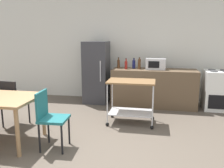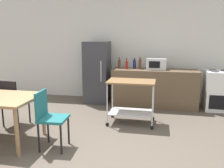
# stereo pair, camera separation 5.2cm
# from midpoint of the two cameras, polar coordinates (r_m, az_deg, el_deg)

# --- Properties ---
(ground_plane) EXTENTS (12.00, 12.00, 0.00)m
(ground_plane) POSITION_cam_midpoint_polar(r_m,az_deg,el_deg) (3.65, -5.76, -16.15)
(ground_plane) COLOR brown
(back_wall) EXTENTS (8.40, 0.12, 2.90)m
(back_wall) POSITION_cam_midpoint_polar(r_m,az_deg,el_deg) (6.36, 2.62, 9.39)
(back_wall) COLOR silver
(back_wall) RESTS_ON ground_plane
(kitchen_counter) EXTENTS (2.00, 0.64, 0.90)m
(kitchen_counter) POSITION_cam_midpoint_polar(r_m,az_deg,el_deg) (5.81, 10.40, -0.95)
(kitchen_counter) COLOR brown
(kitchen_counter) RESTS_ON ground_plane
(chair_teal) EXTENTS (0.42, 0.42, 0.89)m
(chair_teal) POSITION_cam_midpoint_polar(r_m,az_deg,el_deg) (3.70, -14.50, -7.33)
(chair_teal) COLOR #1E666B
(chair_teal) RESTS_ON ground_plane
(chair_black) EXTENTS (0.44, 0.44, 0.89)m
(chair_black) POSITION_cam_midpoint_polar(r_m,az_deg,el_deg) (4.81, -22.46, -3.47)
(chair_black) COLOR black
(chair_black) RESTS_ON ground_plane
(stove_oven) EXTENTS (0.60, 0.61, 0.92)m
(stove_oven) POSITION_cam_midpoint_polar(r_m,az_deg,el_deg) (5.99, 24.41, -1.43)
(stove_oven) COLOR white
(stove_oven) RESTS_ON ground_plane
(refrigerator) EXTENTS (0.60, 0.63, 1.55)m
(refrigerator) POSITION_cam_midpoint_polar(r_m,az_deg,el_deg) (6.05, -3.34, 2.84)
(refrigerator) COLOR #333338
(refrigerator) RESTS_ON ground_plane
(kitchen_cart) EXTENTS (0.91, 0.57, 0.85)m
(kitchen_cart) POSITION_cam_midpoint_polar(r_m,az_deg,el_deg) (4.59, 4.96, -2.60)
(kitchen_cart) COLOR brown
(kitchen_cart) RESTS_ON ground_plane
(bottle_sparkling_water) EXTENTS (0.06, 0.06, 0.28)m
(bottle_sparkling_water) POSITION_cam_midpoint_polar(r_m,az_deg,el_deg) (5.83, 2.00, 4.87)
(bottle_sparkling_water) COLOR #4C2D19
(bottle_sparkling_water) RESTS_ON kitchen_counter
(bottle_vinegar) EXTENTS (0.07, 0.07, 0.26)m
(bottle_vinegar) POSITION_cam_midpoint_polar(r_m,az_deg,el_deg) (5.72, 3.82, 4.64)
(bottle_vinegar) COLOR maroon
(bottle_vinegar) RESTS_ON kitchen_counter
(bottle_wine) EXTENTS (0.08, 0.08, 0.25)m
(bottle_wine) POSITION_cam_midpoint_polar(r_m,az_deg,el_deg) (5.83, 5.69, 4.77)
(bottle_wine) COLOR navy
(bottle_wine) RESTS_ON kitchen_counter
(bottle_soda) EXTENTS (0.07, 0.07, 0.29)m
(bottle_soda) POSITION_cam_midpoint_polar(r_m,az_deg,el_deg) (5.73, 7.01, 4.81)
(bottle_soda) COLOR #4C2D19
(bottle_soda) RESTS_ON kitchen_counter
(microwave) EXTENTS (0.46, 0.35, 0.26)m
(microwave) POSITION_cam_midpoint_polar(r_m,az_deg,el_deg) (5.77, 10.86, 4.79)
(microwave) COLOR silver
(microwave) RESTS_ON kitchen_counter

